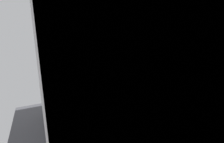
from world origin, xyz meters
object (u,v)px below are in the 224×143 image
at_px(toilet, 141,86).
at_px(toothbrush_cup, 57,82).
at_px(vanity_sink_right, 111,91).
at_px(soap_dispenser, 117,73).
at_px(vanity_sink_left, 71,98).

relative_size(toilet, toothbrush_cup, 4.83).
height_order(vanity_sink_right, toilet, toilet).
xyz_separation_m(vanity_sink_right, soap_dispenser, (0.27, 0.17, 0.43)).
xyz_separation_m(vanity_sink_right, toothbrush_cup, (-1.27, 0.16, 0.40)).
distance_m(toothbrush_cup, soap_dispenser, 1.54).
distance_m(toilet, toothbrush_cup, 2.28).
relative_size(vanity_sink_left, soap_dispenser, 3.62).
height_order(vanity_sink_left, soap_dispenser, soap_dispenser).
relative_size(vanity_sink_right, toilet, 0.72).
xyz_separation_m(vanity_sink_left, toothbrush_cup, (-0.26, 0.16, 0.40)).
xyz_separation_m(vanity_sink_left, vanity_sink_right, (1.01, 0.00, 0.00)).
distance_m(vanity_sink_left, vanity_sink_right, 1.01).
relative_size(vanity_sink_right, soap_dispenser, 3.62).
bearing_deg(toilet, vanity_sink_left, -179.98).
height_order(toilet, soap_dispenser, toilet).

